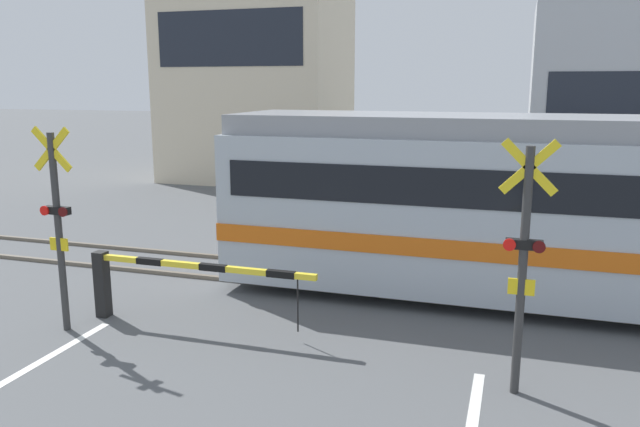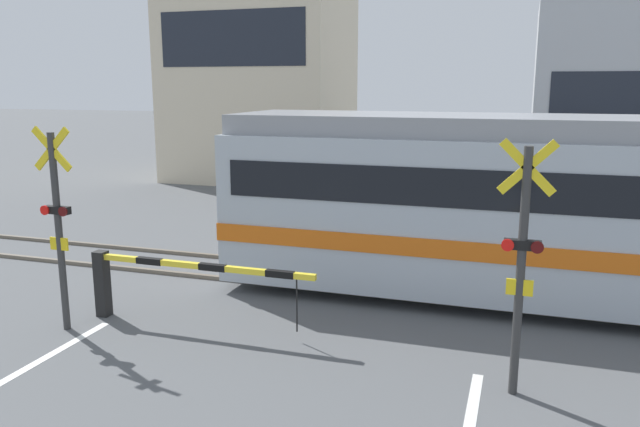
# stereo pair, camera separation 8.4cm
# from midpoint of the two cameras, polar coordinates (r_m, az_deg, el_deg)

# --- Properties ---
(rail_track_near) EXTENTS (50.00, 0.10, 0.08)m
(rail_track_near) POSITION_cam_midpoint_polar(r_m,az_deg,el_deg) (11.88, 0.46, -6.97)
(rail_track_near) COLOR #6B6051
(rail_track_near) RESTS_ON ground_plane
(rail_track_far) EXTENTS (50.00, 0.10, 0.08)m
(rail_track_far) POSITION_cam_midpoint_polar(r_m,az_deg,el_deg) (13.19, 2.31, -5.06)
(rail_track_far) COLOR #6B6051
(rail_track_far) RESTS_ON ground_plane
(crossing_barrier_near) EXTENTS (3.88, 0.20, 1.13)m
(crossing_barrier_near) POSITION_cam_midpoint_polar(r_m,az_deg,el_deg) (10.51, -15.24, -5.53)
(crossing_barrier_near) COLOR black
(crossing_barrier_near) RESTS_ON ground_plane
(crossing_barrier_far) EXTENTS (3.88, 0.20, 1.13)m
(crossing_barrier_far) POSITION_cam_midpoint_polar(r_m,az_deg,el_deg) (15.12, 13.16, -0.19)
(crossing_barrier_far) COLOR black
(crossing_barrier_far) RESTS_ON ground_plane
(crossing_signal_left) EXTENTS (0.68, 0.15, 3.23)m
(crossing_signal_left) POSITION_cam_midpoint_polar(r_m,az_deg,el_deg) (10.45, -23.06, -0.63)
(crossing_signal_left) COLOR #333333
(crossing_signal_left) RESTS_ON ground_plane
(crossing_signal_right) EXTENTS (0.68, 0.15, 3.23)m
(crossing_signal_right) POSITION_cam_midpoint_polar(r_m,az_deg,el_deg) (7.98, 17.80, -3.86)
(crossing_signal_right) COLOR #333333
(crossing_signal_right) RESTS_ON ground_plane
(pedestrian) EXTENTS (0.38, 0.22, 1.65)m
(pedestrian) POSITION_cam_midpoint_polar(r_m,az_deg,el_deg) (17.09, 8.58, 1.82)
(pedestrian) COLOR brown
(pedestrian) RESTS_ON ground_plane
(building_left_of_street) EXTENTS (6.83, 5.12, 9.98)m
(building_left_of_street) POSITION_cam_midpoint_polar(r_m,az_deg,el_deg) (26.00, -5.91, 14.19)
(building_left_of_street) COLOR beige
(building_left_of_street) RESTS_ON ground_plane
(building_right_of_street) EXTENTS (5.93, 5.12, 6.53)m
(building_right_of_street) POSITION_cam_midpoint_polar(r_m,az_deg,el_deg) (24.06, 25.69, 9.20)
(building_right_of_street) COLOR #B2B7BC
(building_right_of_street) RESTS_ON ground_plane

